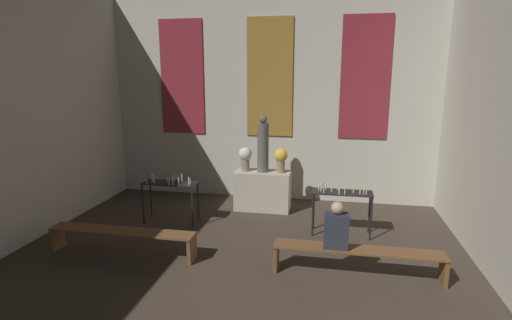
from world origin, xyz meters
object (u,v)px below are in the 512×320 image
object	(u,v)px
flower_vase_right	(281,158)
person_seated	(336,228)
pew_back_right	(357,255)
statue	(263,146)
altar	(263,190)
candle_rack_left	(170,189)
candle_rack_right	(342,198)
pew_back_left	(122,236)
flower_vase_left	(245,157)

from	to	relation	value
flower_vase_right	person_seated	distance (m)	3.00
pew_back_right	person_seated	bearing A→B (deg)	180.00
statue	flower_vase_right	distance (m)	0.47
altar	candle_rack_left	xyz separation A→B (m)	(-1.70, -1.14, 0.28)
statue	candle_rack_right	world-z (taller)	statue
statue	flower_vase_right	xyz separation A→B (m)	(0.39, 0.00, -0.26)
pew_back_left	person_seated	world-z (taller)	person_seated
candle_rack_right	pew_back_left	distance (m)	3.95
altar	flower_vase_left	world-z (taller)	flower_vase_left
pew_back_right	pew_back_left	bearing A→B (deg)	180.00
flower_vase_left	person_seated	bearing A→B (deg)	-53.94
person_seated	pew_back_right	bearing A→B (deg)	0.00
statue	pew_back_right	distance (m)	3.50
flower_vase_right	candle_rack_left	bearing A→B (deg)	-151.45
altar	flower_vase_right	size ratio (longest dim) A/B	2.28
candle_rack_left	pew_back_left	world-z (taller)	candle_rack_left
candle_rack_right	person_seated	world-z (taller)	person_seated
candle_rack_left	statue	bearing A→B (deg)	33.83
statue	pew_back_right	xyz separation A→B (m)	(1.91, -2.72, -1.11)
candle_rack_left	altar	bearing A→B (deg)	33.83
flower_vase_right	candle_rack_left	size ratio (longest dim) A/B	0.48
person_seated	pew_back_left	bearing A→B (deg)	180.00
pew_back_left	candle_rack_left	bearing A→B (deg)	82.53
pew_back_left	pew_back_right	xyz separation A→B (m)	(3.81, 0.00, 0.00)
altar	flower_vase_left	xyz separation A→B (m)	(-0.39, 0.00, 0.75)
flower_vase_left	flower_vase_right	size ratio (longest dim) A/B	1.00
person_seated	statue	bearing A→B (deg)	120.25
flower_vase_left	pew_back_left	distance (m)	3.22
candle_rack_left	candle_rack_right	world-z (taller)	candle_rack_right
altar	pew_back_right	xyz separation A→B (m)	(1.91, -2.72, -0.10)
flower_vase_right	pew_back_left	size ratio (longest dim) A/B	0.21
flower_vase_right	pew_back_right	xyz separation A→B (m)	(1.51, -2.72, -0.85)
candle_rack_left	person_seated	bearing A→B (deg)	-25.65
pew_back_left	pew_back_right	world-z (taller)	same
altar	flower_vase_right	world-z (taller)	flower_vase_right
flower_vase_left	candle_rack_left	world-z (taller)	flower_vase_left
flower_vase_right	pew_back_right	bearing A→B (deg)	-60.88
statue	person_seated	bearing A→B (deg)	-59.75
flower_vase_right	pew_back_left	xyz separation A→B (m)	(-2.30, -2.72, -0.85)
candle_rack_right	pew_back_left	xyz separation A→B (m)	(-3.60, -1.58, -0.37)
candle_rack_left	pew_back_left	size ratio (longest dim) A/B	0.44
flower_vase_right	candle_rack_right	distance (m)	1.79
flower_vase_right	pew_back_left	bearing A→B (deg)	-130.27
flower_vase_left	pew_back_right	distance (m)	3.66
flower_vase_right	person_seated	xyz separation A→B (m)	(1.19, -2.72, -0.44)
flower_vase_left	candle_rack_left	bearing A→B (deg)	-138.90
candle_rack_left	person_seated	distance (m)	3.64
person_seated	flower_vase_right	bearing A→B (deg)	113.66
flower_vase_left	person_seated	size ratio (longest dim) A/B	0.75
candle_rack_left	person_seated	xyz separation A→B (m)	(3.28, -1.58, 0.04)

